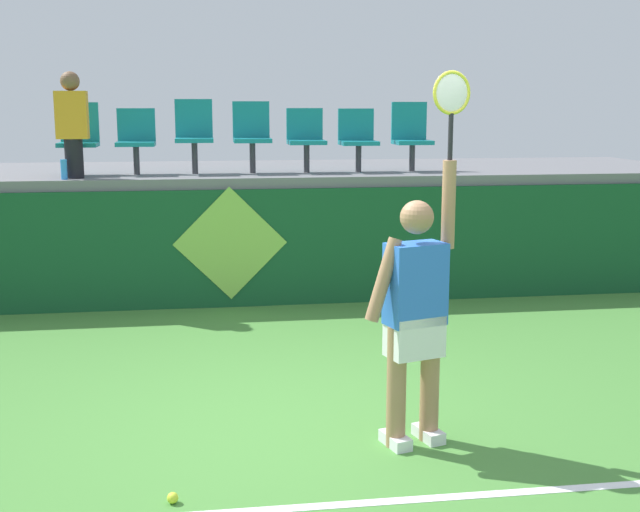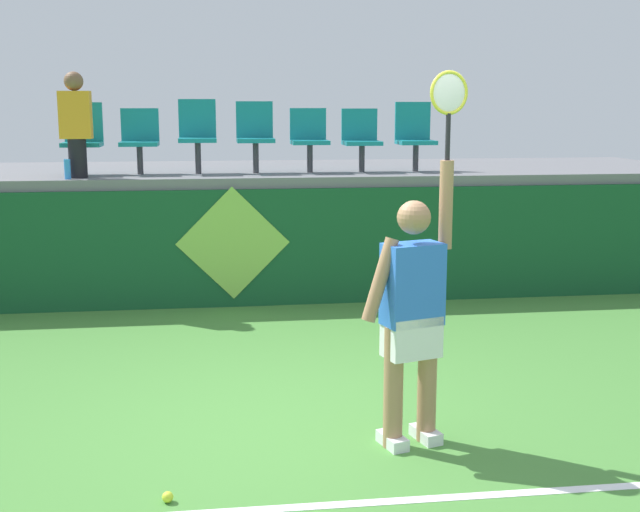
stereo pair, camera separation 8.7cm
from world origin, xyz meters
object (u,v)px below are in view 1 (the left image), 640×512
object	(u,v)px
tennis_ball	(173,498)
stadium_chair_5	(358,137)
water_bottle	(64,169)
tennis_player	(416,310)
stadium_chair_3	(252,133)
stadium_chair_1	(136,138)
stadium_chair_0	(79,136)
stadium_chair_4	(306,137)
stadium_chair_2	(194,133)
stadium_chair_6	(411,134)
spectator_0	(72,122)

from	to	relation	value
tennis_ball	stadium_chair_5	size ratio (longest dim) A/B	0.09
water_bottle	tennis_player	bearing A→B (deg)	-55.55
stadium_chair_3	tennis_player	bearing A→B (deg)	-80.89
tennis_ball	stadium_chair_1	bearing A→B (deg)	95.56
tennis_ball	stadium_chair_0	xyz separation A→B (m)	(-1.17, 5.41, 1.86)
stadium_chair_0	stadium_chair_3	distance (m)	2.00
water_bottle	stadium_chair_4	xyz separation A→B (m)	(2.74, 0.60, 0.31)
tennis_ball	stadium_chair_2	size ratio (longest dim) A/B	0.08
stadium_chair_4	stadium_chair_5	distance (m)	0.63
tennis_player	tennis_ball	distance (m)	1.93
stadium_chair_3	stadium_chair_5	size ratio (longest dim) A/B	1.11
water_bottle	stadium_chair_6	distance (m)	4.10
tennis_player	spectator_0	xyz separation A→B (m)	(-2.76, 4.32, 1.13)
stadium_chair_4	stadium_chair_5	size ratio (longest dim) A/B	1.01
spectator_0	tennis_ball	bearing A→B (deg)	-76.68
tennis_player	water_bottle	xyz separation A→B (m)	(-2.86, 4.16, 0.63)
water_bottle	stadium_chair_4	bearing A→B (deg)	12.29
tennis_ball	stadium_chair_1	xyz separation A→B (m)	(-0.53, 5.40, 1.84)
stadium_chair_1	water_bottle	bearing A→B (deg)	-141.07
stadium_chair_1	stadium_chair_6	size ratio (longest dim) A/B	0.91
stadium_chair_2	stadium_chair_3	distance (m)	0.68
stadium_chair_3	spectator_0	distance (m)	2.05
spectator_0	stadium_chair_4	bearing A→B (deg)	9.43
tennis_ball	water_bottle	xyz separation A→B (m)	(-1.27, 4.80, 1.53)
stadium_chair_2	stadium_chair_1	bearing A→B (deg)	-179.43
stadium_chair_0	stadium_chair_5	distance (m)	3.28
stadium_chair_3	spectator_0	bearing A→B (deg)	-167.45
water_bottle	stadium_chair_6	size ratio (longest dim) A/B	0.26
stadium_chair_6	stadium_chair_1	bearing A→B (deg)	-179.85
spectator_0	stadium_chair_5	bearing A→B (deg)	7.65
water_bottle	stadium_chair_0	size ratio (longest dim) A/B	0.26
tennis_player	stadium_chair_2	world-z (taller)	tennis_player
stadium_chair_0	stadium_chair_5	bearing A→B (deg)	-0.13
tennis_player	stadium_chair_4	size ratio (longest dim) A/B	3.25
stadium_chair_0	stadium_chair_5	xyz separation A→B (m)	(3.28, -0.01, -0.03)
water_bottle	spectator_0	xyz separation A→B (m)	(0.09, 0.16, 0.50)
stadium_chair_4	tennis_player	bearing A→B (deg)	-88.59
tennis_player	stadium_chair_1	xyz separation A→B (m)	(-2.12, 4.76, 0.94)
stadium_chair_2	stadium_chair_5	distance (m)	1.96
stadium_chair_4	stadium_chair_6	size ratio (longest dim) A/B	0.91
stadium_chair_2	stadium_chair_3	xyz separation A→B (m)	(0.68, -0.00, -0.01)
stadium_chair_0	stadium_chair_6	world-z (taller)	stadium_chair_6
stadium_chair_4	spectator_0	distance (m)	2.69
stadium_chair_1	spectator_0	distance (m)	0.81
stadium_chair_0	stadium_chair_6	distance (m)	3.95
stadium_chair_1	stadium_chair_5	world-z (taller)	stadium_chair_1
water_bottle	stadium_chair_6	xyz separation A→B (m)	(4.04, 0.61, 0.34)
tennis_player	stadium_chair_1	size ratio (longest dim) A/B	3.25
stadium_chair_1	spectator_0	world-z (taller)	spectator_0
tennis_ball	stadium_chair_3	distance (m)	5.78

